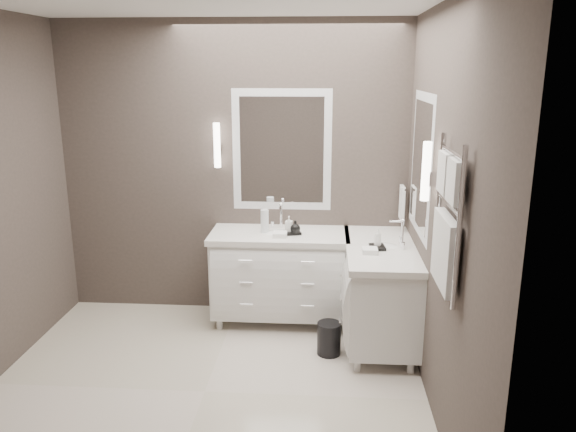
# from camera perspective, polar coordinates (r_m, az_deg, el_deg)

# --- Properties ---
(floor) EXTENTS (3.20, 3.00, 0.01)m
(floor) POSITION_cam_1_polar(r_m,az_deg,el_deg) (4.31, -8.45, -17.28)
(floor) COLOR beige
(floor) RESTS_ON ground
(wall_back) EXTENTS (3.20, 0.01, 2.70)m
(wall_back) POSITION_cam_1_polar(r_m,az_deg,el_deg) (5.22, -5.56, 4.55)
(wall_back) COLOR #423934
(wall_back) RESTS_ON floor
(wall_front) EXTENTS (3.20, 0.01, 2.70)m
(wall_front) POSITION_cam_1_polar(r_m,az_deg,el_deg) (2.41, -17.25, -8.51)
(wall_front) COLOR #423934
(wall_front) RESTS_ON floor
(wall_right) EXTENTS (0.01, 3.00, 2.70)m
(wall_right) POSITION_cam_1_polar(r_m,az_deg,el_deg) (3.76, 15.38, 0.02)
(wall_right) COLOR #423934
(wall_right) RESTS_ON floor
(vanity_back) EXTENTS (1.24, 0.59, 0.97)m
(vanity_back) POSITION_cam_1_polar(r_m,az_deg,el_deg) (5.12, -0.83, -5.62)
(vanity_back) COLOR white
(vanity_back) RESTS_ON floor
(vanity_right) EXTENTS (0.59, 1.24, 0.97)m
(vanity_right) POSITION_cam_1_polar(r_m,az_deg,el_deg) (4.83, 9.33, -7.13)
(vanity_right) COLOR white
(vanity_right) RESTS_ON floor
(mirror_back) EXTENTS (0.90, 0.02, 1.10)m
(mirror_back) POSITION_cam_1_polar(r_m,az_deg,el_deg) (5.12, -0.64, 6.68)
(mirror_back) COLOR white
(mirror_back) RESTS_ON wall_back
(mirror_right) EXTENTS (0.02, 0.90, 1.10)m
(mirror_right) POSITION_cam_1_polar(r_m,az_deg,el_deg) (4.48, 13.38, 5.11)
(mirror_right) COLOR white
(mirror_right) RESTS_ON wall_right
(sconce_back) EXTENTS (0.06, 0.06, 0.40)m
(sconce_back) POSITION_cam_1_polar(r_m,az_deg,el_deg) (5.13, -7.22, 7.06)
(sconce_back) COLOR white
(sconce_back) RESTS_ON wall_back
(sconce_right) EXTENTS (0.06, 0.06, 0.40)m
(sconce_right) POSITION_cam_1_polar(r_m,az_deg,el_deg) (3.90, 13.85, 4.31)
(sconce_right) COLOR white
(sconce_right) RESTS_ON wall_right
(towel_bar_corner) EXTENTS (0.03, 0.22, 0.30)m
(towel_bar_corner) POSITION_cam_1_polar(r_m,az_deg,el_deg) (5.10, 11.51, 1.40)
(towel_bar_corner) COLOR white
(towel_bar_corner) RESTS_ON wall_right
(towel_ladder) EXTENTS (0.06, 0.58, 0.90)m
(towel_ladder) POSITION_cam_1_polar(r_m,az_deg,el_deg) (3.36, 15.82, -1.02)
(towel_ladder) COLOR white
(towel_ladder) RESTS_ON wall_right
(waste_bin) EXTENTS (0.20, 0.20, 0.27)m
(waste_bin) POSITION_cam_1_polar(r_m,az_deg,el_deg) (4.70, 4.18, -12.30)
(waste_bin) COLOR black
(waste_bin) RESTS_ON floor
(amenity_tray_back) EXTENTS (0.17, 0.15, 0.02)m
(amenity_tray_back) POSITION_cam_1_polar(r_m,az_deg,el_deg) (4.97, 0.42, -1.72)
(amenity_tray_back) COLOR black
(amenity_tray_back) RESTS_ON vanity_back
(amenity_tray_right) EXTENTS (0.13, 0.17, 0.02)m
(amenity_tray_right) POSITION_cam_1_polar(r_m,az_deg,el_deg) (4.63, 9.07, -3.14)
(amenity_tray_right) COLOR black
(amenity_tray_right) RESTS_ON vanity_right
(water_bottle) EXTENTS (0.09, 0.09, 0.21)m
(water_bottle) POSITION_cam_1_polar(r_m,az_deg,el_deg) (4.99, -2.38, -0.53)
(water_bottle) COLOR silver
(water_bottle) RESTS_ON vanity_back
(soap_bottle_a) EXTENTS (0.07, 0.07, 0.13)m
(soap_bottle_a) POSITION_cam_1_polar(r_m,az_deg,el_deg) (4.97, 0.09, -0.78)
(soap_bottle_a) COLOR white
(soap_bottle_a) RESTS_ON amenity_tray_back
(soap_bottle_b) EXTENTS (0.11, 0.11, 0.11)m
(soap_bottle_b) POSITION_cam_1_polar(r_m,az_deg,el_deg) (4.92, 0.75, -1.07)
(soap_bottle_b) COLOR black
(soap_bottle_b) RESTS_ON amenity_tray_back
(soap_bottle_c) EXTENTS (0.08, 0.08, 0.15)m
(soap_bottle_c) POSITION_cam_1_polar(r_m,az_deg,el_deg) (4.61, 9.11, -2.11)
(soap_bottle_c) COLOR white
(soap_bottle_c) RESTS_ON amenity_tray_right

